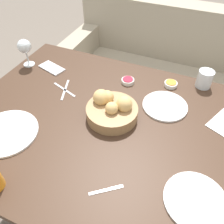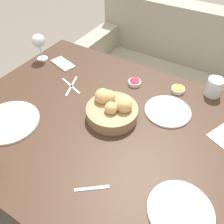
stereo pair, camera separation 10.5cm
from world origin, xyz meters
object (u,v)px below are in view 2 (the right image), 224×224
Objects in this scene: wine_glass at (39,42)px; plate_near_left at (9,122)px; couch at (181,83)px; plate_far_center at (168,111)px; water_tumbler at (214,87)px; fork_silver at (72,86)px; spoon_coffee at (92,188)px; jam_bowl_honey at (178,89)px; jam_bowl_berry at (135,82)px; plate_near_right at (180,211)px; knife_silver at (71,86)px; bread_basket at (112,109)px; cell_phone at (63,64)px.

plate_near_left is at bearing -62.73° from wine_glass.
wine_glass reaches higher than couch.
plate_near_left is 1.24× the size of plate_far_center.
wine_glass is at bearing -130.19° from couch.
water_tumbler reaches higher than fork_silver.
couch is at bearing 92.66° from spoon_coffee.
jam_bowl_berry is at bearing -163.79° from jam_bowl_honey.
plate_near_right reaches higher than knife_silver.
plate_near_left is 2.55× the size of spoon_coffee.
knife_silver is 0.60m from spoon_coffee.
plate_near_right is 2.35× the size of water_tumbler.
bread_basket is 0.38m from jam_bowl_honey.
plate_near_right is 3.21× the size of jam_bowl_berry.
plate_near_right reaches higher than fork_silver.
wine_glass is at bearing 158.86° from knife_silver.
plate_far_center is 0.51m from fork_silver.
couch is at bearing 68.67° from fork_silver.
water_tumbler is 1.37× the size of jam_bowl_honey.
plate_far_center is at bearing -25.08° from jam_bowl_berry.
jam_bowl_berry is at bearing 129.91° from plate_near_right.
plate_near_left is 2.88× the size of water_tumbler.
cell_phone is at bearing -173.84° from jam_bowl_berry.
plate_far_center is 0.28m from water_tumbler.
knife_silver is (-0.28, -0.19, -0.01)m from jam_bowl_berry.
knife_silver is at bearing -154.18° from water_tumbler.
bread_basket reaches higher than jam_bowl_honey.
jam_bowl_berry reaches higher than plate_far_center.
knife_silver is at bearing -157.43° from fork_silver.
jam_bowl_berry reaches higher than fork_silver.
plate_near_left is 0.64m from jam_bowl_berry.
bread_basket reaches higher than knife_silver.
knife_silver is (-0.30, 0.08, -0.04)m from bread_basket.
jam_bowl_berry and jam_bowl_honey have the same top height.
bread_basket is 1.48× the size of wine_glass.
jam_bowl_berry is 0.62m from spoon_coffee.
jam_bowl_honey is at bearing 84.09° from spoon_coffee.
plate_near_right is at bearing -25.43° from fork_silver.
jam_bowl_berry is (0.35, 0.53, 0.01)m from plate_near_left.
couch is at bearing 115.25° from water_tumbler.
water_tumbler reaches higher than cell_phone.
plate_near_right is 0.68m from jam_bowl_berry.
bread_basket is 1.46× the size of knife_silver.
spoon_coffee is (-0.29, -0.08, -0.00)m from plate_near_right.
jam_bowl_berry is at bearing -96.55° from couch.
plate_far_center is 2.32× the size of water_tumbler.
spoon_coffee is (0.13, -0.34, -0.04)m from bread_basket.
spoon_coffee is at bearing -106.96° from water_tumbler.
plate_near_right is (0.42, -0.26, -0.04)m from bread_basket.
couch reaches higher than jam_bowl_honey.
water_tumbler reaches higher than plate_near_left.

